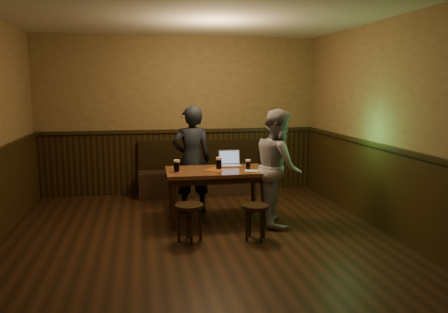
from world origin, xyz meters
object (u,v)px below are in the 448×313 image
object	(u,v)px
bench	(201,177)
pint_mid	(219,163)
pint_right	(248,164)
person_grey	(278,167)
laptop	(230,162)
person_suit	(192,160)
pub_table	(216,177)
pint_left	(177,166)
stool_left	(189,212)
stool_right	(255,212)

from	to	relation	value
bench	pint_mid	distance (m)	1.69
pint_right	person_grey	xyz separation A→B (m)	(0.38, -0.19, -0.02)
laptop	person_grey	distance (m)	0.78
person_suit	pub_table	bearing A→B (deg)	114.32
pub_table	person_suit	xyz separation A→B (m)	(-0.28, 0.53, 0.16)
bench	person_suit	bearing A→B (deg)	-104.43
pint_left	laptop	world-z (taller)	laptop
stool_left	person_suit	bearing A→B (deg)	81.92
laptop	person_suit	world-z (taller)	person_suit
pint_right	laptop	bearing A→B (deg)	120.33
stool_right	laptop	xyz separation A→B (m)	(-0.10, 1.13, 0.45)
bench	person_grey	size ratio (longest dim) A/B	1.36
pint_left	pint_right	size ratio (longest dim) A/B	1.19
pub_table	pint_mid	world-z (taller)	pint_mid
stool_left	person_grey	xyz separation A→B (m)	(1.30, 0.52, 0.43)
stool_right	laptop	world-z (taller)	laptop
bench	stool_right	distance (m)	2.52
person_suit	pint_left	bearing A→B (deg)	61.59
pub_table	pint_mid	xyz separation A→B (m)	(0.05, 0.04, 0.18)
stool_right	pint_mid	distance (m)	1.06
pint_left	person_grey	world-z (taller)	person_grey
stool_right	person_suit	distance (m)	1.60
laptop	pint_right	bearing A→B (deg)	-58.75
pint_left	laptop	xyz separation A→B (m)	(0.82, 0.34, -0.03)
pint_mid	laptop	size ratio (longest dim) A/B	0.53
laptop	person_suit	xyz separation A→B (m)	(-0.54, 0.26, 0.00)
pub_table	stool_right	world-z (taller)	pub_table
stool_left	person_suit	xyz separation A→B (m)	(0.19, 1.30, 0.44)
person_suit	person_grey	xyz separation A→B (m)	(1.12, -0.78, -0.01)
pint_mid	person_grey	size ratio (longest dim) A/B	0.11
stool_right	person_grey	bearing A→B (deg)	51.60
stool_right	person_grey	world-z (taller)	person_grey
bench	pint_left	bearing A→B (deg)	-108.20
bench	pint_right	size ratio (longest dim) A/B	15.29
pub_table	pint_mid	distance (m)	0.19
person_suit	bench	bearing A→B (deg)	-108.14
bench	pint_left	distance (m)	1.87
pub_table	person_suit	distance (m)	0.63
pint_right	laptop	size ratio (longest dim) A/B	0.45
pint_right	person_suit	distance (m)	0.94
pint_left	pint_right	bearing A→B (deg)	0.41
stool_left	pint_mid	world-z (taller)	pint_mid
pint_mid	person_suit	size ratio (longest dim) A/B	0.10
stool_right	pint_mid	xyz separation A→B (m)	(-0.31, 0.90, 0.48)
stool_right	pint_right	size ratio (longest dim) A/B	3.16
pub_table	person_grey	size ratio (longest dim) A/B	0.88
stool_left	pint_mid	bearing A→B (deg)	57.53
bench	pint_left	xyz separation A→B (m)	(-0.56, -1.71, 0.53)
pint_left	laptop	size ratio (longest dim) A/B	0.53
bench	pint_left	size ratio (longest dim) A/B	12.84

